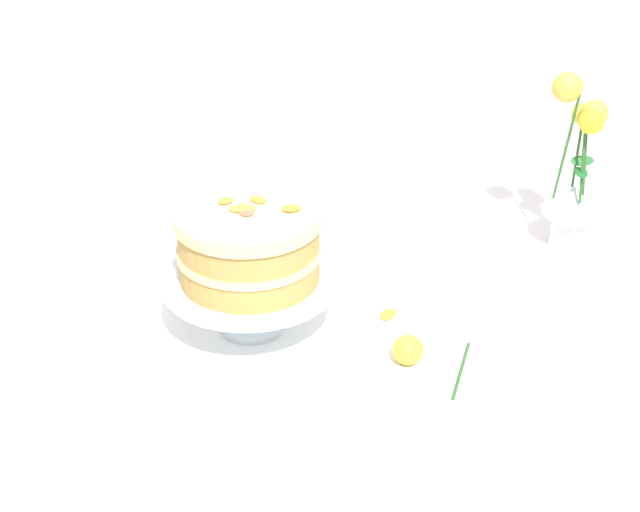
# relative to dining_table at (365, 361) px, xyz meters

# --- Properties ---
(dining_table) EXTENTS (1.40, 1.00, 0.74)m
(dining_table) POSITION_rel_dining_table_xyz_m (0.00, 0.00, 0.00)
(dining_table) COLOR white
(dining_table) RESTS_ON ground
(linen_napkin) EXTENTS (0.35, 0.35, 0.00)m
(linen_napkin) POSITION_rel_dining_table_xyz_m (-0.20, -0.01, 0.09)
(linen_napkin) COLOR white
(linen_napkin) RESTS_ON dining_table
(cake_stand) EXTENTS (0.29, 0.29, 0.10)m
(cake_stand) POSITION_rel_dining_table_xyz_m (-0.20, -0.01, 0.17)
(cake_stand) COLOR silver
(cake_stand) RESTS_ON linen_napkin
(layer_cake) EXTENTS (0.24, 0.24, 0.13)m
(layer_cake) POSITION_rel_dining_table_xyz_m (-0.20, -0.01, 0.25)
(layer_cake) COLOR tan
(layer_cake) RESTS_ON cake_stand
(flower_vase) EXTENTS (0.12, 0.11, 0.35)m
(flower_vase) POSITION_rel_dining_table_xyz_m (0.42, 0.21, 0.23)
(flower_vase) COLOR silver
(flower_vase) RESTS_ON dining_table
(fallen_rose) EXTENTS (0.14, 0.14, 0.05)m
(fallen_rose) POSITION_rel_dining_table_xyz_m (0.05, -0.13, 0.11)
(fallen_rose) COLOR #2D6028
(fallen_rose) RESTS_ON dining_table
(loose_petal_0) EXTENTS (0.05, 0.05, 0.00)m
(loose_petal_0) POSITION_rel_dining_table_xyz_m (0.04, 0.00, 0.09)
(loose_petal_0) COLOR orange
(loose_petal_0) RESTS_ON dining_table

